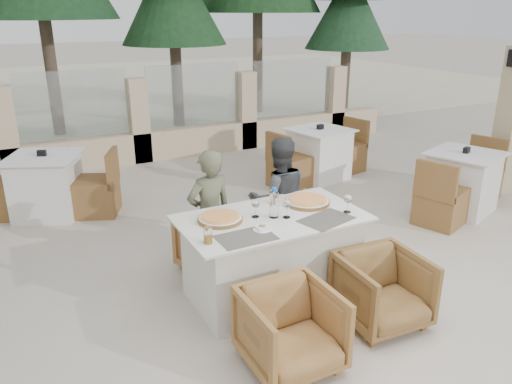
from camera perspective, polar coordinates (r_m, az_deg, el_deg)
name	(u,v)px	position (r m, az deg, el deg)	size (l,w,h in m)	color
ground	(282,293)	(4.67, 3.00, -11.49)	(80.00, 80.00, 0.00)	beige
sand_patch	(67,89)	(17.71, -20.82, 10.92)	(30.00, 16.00, 0.01)	beige
perimeter_wall_far	(138,115)	(8.63, -13.29, 8.59)	(10.00, 0.34, 1.60)	beige
lantern_pillar	(511,121)	(7.78, 27.09, 7.21)	(0.34, 0.34, 2.00)	#C1B188
pine_centre	(173,7)	(11.19, -9.47, 20.14)	(2.20, 2.20, 5.00)	#1D4521
pine_far_right	(348,19)	(12.46, 10.49, 18.91)	(1.98, 1.98, 4.50)	#204828
dining_table	(271,257)	(4.46, 1.78, -7.41)	(1.60, 0.90, 0.77)	silver
placemat_near_left	(246,237)	(3.91, -1.16, -5.21)	(0.45, 0.30, 0.00)	#5A554D
placemat_near_right	(326,219)	(4.28, 8.04, -3.12)	(0.45, 0.30, 0.00)	#524E46
pizza_left	(220,218)	(4.21, -4.11, -3.00)	(0.38, 0.38, 0.05)	#CC4C1B
pizza_right	(307,201)	(4.60, 5.87, -1.00)	(0.41, 0.41, 0.05)	#E6541F
water_bottle	(274,203)	(4.24, 2.07, -1.21)	(0.08, 0.08, 0.27)	#AECDE5
wine_glass_centre	(255,207)	(4.25, -0.07, -1.74)	(0.08, 0.08, 0.18)	white
wine_glass_near	(287,208)	(4.25, 3.54, -1.79)	(0.08, 0.08, 0.18)	white
wine_glass_corner	(348,203)	(4.43, 10.44, -1.19)	(0.08, 0.08, 0.18)	silver
beer_glass_left	(208,235)	(3.82, -5.52, -4.91)	(0.07, 0.07, 0.13)	gold
beer_glass_right	(274,196)	(4.58, 2.06, -0.46)	(0.07, 0.07, 0.14)	orange
olive_dish	(262,228)	(4.03, 0.71, -4.09)	(0.11, 0.11, 0.04)	white
armchair_far_left	(215,242)	(4.97, -4.70, -5.76)	(0.61, 0.62, 0.57)	#926135
armchair_far_right	(291,227)	(5.23, 3.97, -4.03)	(0.66, 0.68, 0.62)	olive
armchair_near_left	(291,330)	(3.70, 3.98, -15.43)	(0.64, 0.66, 0.60)	olive
armchair_near_right	(383,290)	(4.26, 14.27, -10.81)	(0.64, 0.66, 0.60)	brown
diner_left	(210,215)	(4.72, -5.31, -2.61)	(0.46, 0.30, 1.26)	#585B42
diner_right	(279,199)	(5.04, 2.61, -0.85)	(0.63, 0.49, 1.29)	#3C3E41
bg_table_a	(47,186)	(6.74, -22.81, 0.68)	(1.64, 0.82, 0.77)	silver
bg_table_b	(319,154)	(7.65, 7.21, 4.33)	(1.64, 0.82, 0.77)	white
bg_table_c	(462,182)	(6.86, 22.46, 1.07)	(1.64, 0.82, 0.77)	silver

